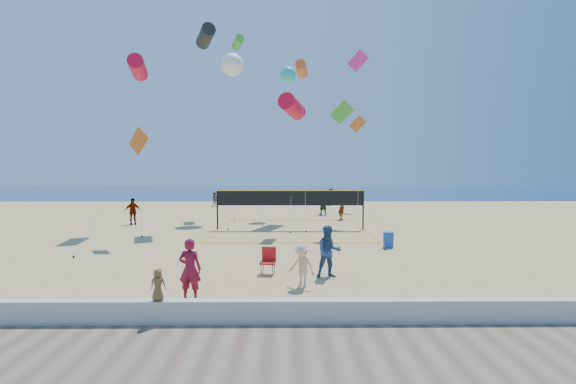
{
  "coord_description": "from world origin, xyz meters",
  "views": [
    {
      "loc": [
        1.3,
        -12.49,
        3.81
      ],
      "look_at": [
        1.42,
        2.0,
        3.05
      ],
      "focal_mm": 24.0,
      "sensor_mm": 36.0,
      "label": 1
    }
  ],
  "objects_px": {
    "camp_chair": "(268,259)",
    "woman": "(190,269)",
    "trash_barrel": "(388,240)",
    "volleyball_net": "(290,202)"
  },
  "relations": [
    {
      "from": "woman",
      "to": "trash_barrel",
      "type": "bearing_deg",
      "value": -131.19
    },
    {
      "from": "woman",
      "to": "trash_barrel",
      "type": "xyz_separation_m",
      "value": [
        8.04,
        7.87,
        -0.53
      ]
    },
    {
      "from": "woman",
      "to": "volleyball_net",
      "type": "distance_m",
      "value": 14.31
    },
    {
      "from": "woman",
      "to": "trash_barrel",
      "type": "height_order",
      "value": "woman"
    },
    {
      "from": "woman",
      "to": "trash_barrel",
      "type": "relative_size",
      "value": 2.37
    },
    {
      "from": "camp_chair",
      "to": "volleyball_net",
      "type": "height_order",
      "value": "volleyball_net"
    },
    {
      "from": "woman",
      "to": "camp_chair",
      "type": "relative_size",
      "value": 1.68
    },
    {
      "from": "camp_chair",
      "to": "woman",
      "type": "bearing_deg",
      "value": -118.35
    },
    {
      "from": "camp_chair",
      "to": "volleyball_net",
      "type": "relative_size",
      "value": 0.11
    },
    {
      "from": "woman",
      "to": "volleyball_net",
      "type": "height_order",
      "value": "volleyball_net"
    }
  ]
}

